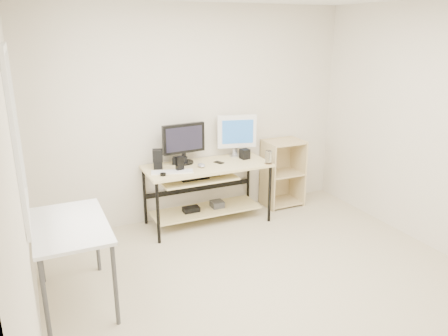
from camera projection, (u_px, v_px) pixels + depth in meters
name	position (u px, v px, depth m)	size (l,w,h in m)	color
room	(266.00, 154.00, 3.59)	(4.01, 4.01, 2.62)	beige
desk	(205.00, 182.00, 5.28)	(1.50, 0.65, 0.75)	beige
side_table	(70.00, 232.00, 3.66)	(0.60, 1.00, 0.75)	white
shelf_unit	(281.00, 172.00, 5.91)	(0.50, 0.40, 0.90)	#D7BF86
black_monitor	(184.00, 141.00, 5.20)	(0.53, 0.22, 0.49)	black
white_imac	(237.00, 133.00, 5.50)	(0.49, 0.17, 0.53)	silver
keyboard	(172.00, 172.00, 4.94)	(0.47, 0.13, 0.02)	white
mouse	(201.00, 165.00, 5.13)	(0.08, 0.13, 0.04)	#A9A9AE
center_speaker	(180.00, 161.00, 5.23)	(0.18, 0.08, 0.09)	black
speaker_left	(158.00, 159.00, 5.05)	(0.14, 0.14, 0.23)	black
speaker_right	(245.00, 154.00, 5.45)	(0.10, 0.10, 0.12)	black
audio_controller	(180.00, 164.00, 4.97)	(0.09, 0.05, 0.17)	black
volume_puck	(163.00, 174.00, 4.83)	(0.07, 0.07, 0.03)	black
smartphone	(219.00, 162.00, 5.30)	(0.07, 0.12, 0.01)	black
coaster	(268.00, 164.00, 5.26)	(0.10, 0.10, 0.01)	#9D7546
drinking_glass	(269.00, 157.00, 5.24)	(0.08, 0.08, 0.15)	white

